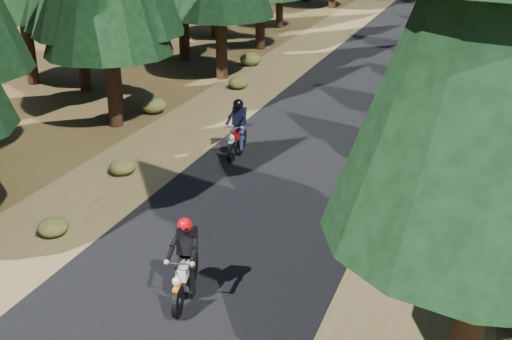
{
  "coord_description": "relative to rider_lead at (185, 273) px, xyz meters",
  "views": [
    {
      "loc": [
        5.46,
        -13.02,
        7.55
      ],
      "look_at": [
        0.0,
        1.5,
        1.1
      ],
      "focal_mm": 45.0,
      "sensor_mm": 36.0,
      "label": 1
    }
  ],
  "objects": [
    {
      "name": "road",
      "position": [
        -0.14,
        7.99,
        -0.58
      ],
      "size": [
        6.0,
        100.0,
        0.01
      ],
      "primitive_type": "cube",
      "color": "black",
      "rests_on": "ground"
    },
    {
      "name": "shoulder_l",
      "position": [
        -4.74,
        7.99,
        -0.58
      ],
      "size": [
        3.2,
        100.0,
        0.01
      ],
      "primitive_type": "cube",
      "color": "brown",
      "rests_on": "ground"
    },
    {
      "name": "understory_shrubs",
      "position": [
        0.11,
        12.63,
        -0.3
      ],
      "size": [
        14.25,
        25.73,
        0.71
      ],
      "color": "#474C1E",
      "rests_on": "ground"
    },
    {
      "name": "shoulder_r",
      "position": [
        4.46,
        7.99,
        -0.58
      ],
      "size": [
        3.2,
        100.0,
        0.01
      ],
      "primitive_type": "cube",
      "color": "brown",
      "rests_on": "ground"
    },
    {
      "name": "rider_follow",
      "position": [
        -2.1,
        7.98,
        0.02
      ],
      "size": [
        0.84,
        2.09,
        1.81
      ],
      "rotation": [
        0.0,
        0.0,
        3.26
      ],
      "color": "maroon",
      "rests_on": "road"
    },
    {
      "name": "rider_lead",
      "position": [
        0.0,
        0.0,
        0.0
      ],
      "size": [
        1.0,
        2.04,
        1.75
      ],
      "rotation": [
        0.0,
        0.0,
        3.36
      ],
      "color": "beige",
      "rests_on": "road"
    },
    {
      "name": "ground",
      "position": [
        -0.14,
        2.99,
        -0.59
      ],
      "size": [
        120.0,
        120.0,
        0.0
      ],
      "primitive_type": "plane",
      "color": "#443118",
      "rests_on": "ground"
    }
  ]
}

